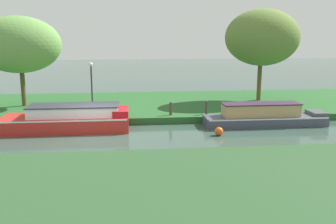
% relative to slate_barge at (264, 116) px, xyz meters
% --- Properties ---
extents(ground_plane, '(120.00, 120.00, 0.00)m').
position_rel_slate_barge_xyz_m(ground_plane, '(-9.43, -1.20, -0.54)').
color(ground_plane, '#364F45').
extents(riverbank_far, '(72.00, 10.00, 0.40)m').
position_rel_slate_barge_xyz_m(riverbank_far, '(-9.43, 5.80, -0.34)').
color(riverbank_far, '#265A28').
rests_on(riverbank_far, ground_plane).
extents(riverbank_near, '(72.00, 10.00, 0.40)m').
position_rel_slate_barge_xyz_m(riverbank_near, '(-9.43, -10.20, -0.34)').
color(riverbank_near, '#2C4F2B').
rests_on(riverbank_near, ground_plane).
extents(slate_barge, '(6.97, 1.60, 1.31)m').
position_rel_slate_barge_xyz_m(slate_barge, '(0.00, 0.00, 0.00)').
color(slate_barge, '#43485A').
rests_on(slate_barge, ground_plane).
extents(red_narrowboat, '(6.78, 2.31, 1.41)m').
position_rel_slate_barge_xyz_m(red_narrowboat, '(-10.93, 0.00, 0.09)').
color(red_narrowboat, red).
rests_on(red_narrowboat, ground_plane).
extents(willow_tree_left, '(5.50, 3.72, 5.91)m').
position_rel_slate_barge_xyz_m(willow_tree_left, '(-14.74, 5.12, 3.93)').
color(willow_tree_left, brown).
rests_on(willow_tree_left, riverbank_far).
extents(willow_tree_centre, '(5.31, 4.12, 6.51)m').
position_rel_slate_barge_xyz_m(willow_tree_centre, '(1.74, 5.76, 4.37)').
color(willow_tree_centre, brown).
rests_on(willow_tree_centre, riverbank_far).
extents(lamp_post, '(0.24, 0.24, 3.08)m').
position_rel_slate_barge_xyz_m(lamp_post, '(-9.94, 2.73, 1.79)').
color(lamp_post, '#333338').
rests_on(lamp_post, riverbank_far).
extents(mooring_post_near, '(0.16, 0.16, 0.78)m').
position_rel_slate_barge_xyz_m(mooring_post_near, '(-5.23, 1.50, 0.25)').
color(mooring_post_near, '#4F3531').
rests_on(mooring_post_near, riverbank_far).
extents(mooring_post_far, '(0.16, 0.16, 0.81)m').
position_rel_slate_barge_xyz_m(mooring_post_far, '(-3.06, 1.50, 0.27)').
color(mooring_post_far, '#453831').
rests_on(mooring_post_far, riverbank_far).
extents(channel_buoy, '(0.44, 0.44, 0.44)m').
position_rel_slate_barge_xyz_m(channel_buoy, '(-3.10, -1.90, -0.31)').
color(channel_buoy, '#E55919').
rests_on(channel_buoy, ground_plane).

